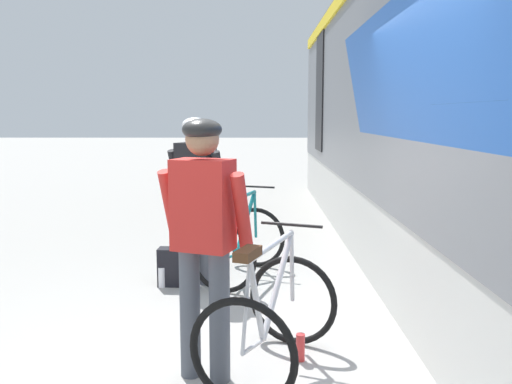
# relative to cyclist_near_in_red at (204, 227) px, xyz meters

# --- Properties ---
(ground_plane) EXTENTS (80.00, 80.00, 0.00)m
(ground_plane) POSITION_rel_cyclist_near_in_red_xyz_m (0.14, 0.18, -1.05)
(ground_plane) COLOR #A09E99
(cyclist_near_in_red) EXTENTS (0.66, 0.45, 1.76)m
(cyclist_near_in_red) POSITION_rel_cyclist_near_in_red_xyz_m (0.00, 0.00, 0.00)
(cyclist_near_in_red) COLOR #4C515B
(cyclist_near_in_red) RESTS_ON ground
(cyclist_far_in_dark) EXTENTS (0.66, 0.48, 1.76)m
(cyclist_far_in_dark) POSITION_rel_cyclist_near_in_red_xyz_m (-0.30, 2.12, 0.00)
(cyclist_far_in_dark) COLOR #4C515B
(cyclist_far_in_dark) RESTS_ON ground
(bicycle_near_silver) EXTENTS (1.04, 1.25, 0.99)m
(bicycle_near_silver) POSITION_rel_cyclist_near_in_red_xyz_m (0.44, 0.07, -0.65)
(bicycle_near_silver) COLOR black
(bicycle_near_silver) RESTS_ON ground
(bicycle_far_teal) EXTENTS (1.01, 1.24, 0.99)m
(bicycle_far_teal) POSITION_rel_cyclist_near_in_red_xyz_m (0.16, 2.26, -0.65)
(bicycle_far_teal) COLOR black
(bicycle_far_teal) RESTS_ON ground
(backpack_on_platform) EXTENTS (0.29, 0.19, 0.40)m
(backpack_on_platform) POSITION_rel_cyclist_near_in_red_xyz_m (-0.55, 2.03, -0.85)
(backpack_on_platform) COLOR black
(backpack_on_platform) RESTS_ON ground
(water_bottle_near_the_bikes) EXTENTS (0.07, 0.07, 0.20)m
(water_bottle_near_the_bikes) POSITION_rel_cyclist_near_in_red_xyz_m (0.67, 0.26, -0.95)
(water_bottle_near_the_bikes) COLOR red
(water_bottle_near_the_bikes) RESTS_ON ground
(water_bottle_by_the_backpack) EXTENTS (0.07, 0.07, 0.21)m
(water_bottle_by_the_backpack) POSITION_rel_cyclist_near_in_red_xyz_m (-0.65, 1.96, -0.95)
(water_bottle_by_the_backpack) COLOR silver
(water_bottle_by_the_backpack) RESTS_ON ground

